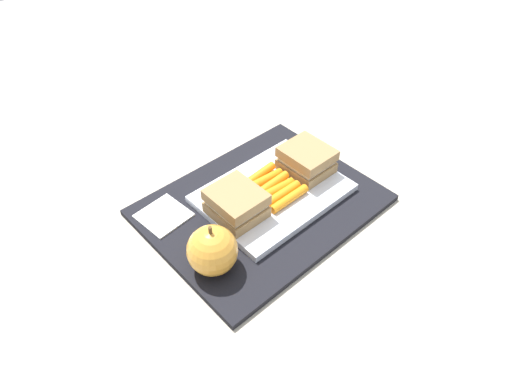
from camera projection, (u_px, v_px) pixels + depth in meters
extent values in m
plane|color=#B7AD99|center=(262.00, 207.00, 0.75)|extent=(2.40, 2.40, 0.00)
cube|color=black|center=(262.00, 205.00, 0.75)|extent=(0.36, 0.28, 0.01)
cube|color=white|center=(273.00, 193.00, 0.75)|extent=(0.23, 0.17, 0.01)
cube|color=#9E7A4C|center=(306.00, 166.00, 0.78)|extent=(0.07, 0.08, 0.02)
cube|color=beige|center=(307.00, 160.00, 0.77)|extent=(0.07, 0.07, 0.01)
cube|color=#9E7A4C|center=(307.00, 154.00, 0.76)|extent=(0.07, 0.08, 0.02)
cube|color=#9E7A4C|center=(237.00, 209.00, 0.70)|extent=(0.07, 0.08, 0.02)
cube|color=beige|center=(236.00, 203.00, 0.69)|extent=(0.07, 0.07, 0.01)
cube|color=#9E7A4C|center=(236.00, 197.00, 0.68)|extent=(0.07, 0.08, 0.02)
cylinder|color=orange|center=(257.00, 176.00, 0.76)|extent=(0.08, 0.01, 0.02)
cylinder|color=orange|center=(264.00, 180.00, 0.75)|extent=(0.08, 0.01, 0.02)
cylinder|color=orange|center=(270.00, 185.00, 0.74)|extent=(0.08, 0.01, 0.02)
cylinder|color=orange|center=(276.00, 190.00, 0.74)|extent=(0.08, 0.01, 0.02)
cylinder|color=orange|center=(281.00, 194.00, 0.73)|extent=(0.08, 0.01, 0.01)
cylinder|color=orange|center=(289.00, 199.00, 0.72)|extent=(0.08, 0.01, 0.01)
sphere|color=gold|center=(212.00, 250.00, 0.62)|extent=(0.07, 0.07, 0.07)
cylinder|color=brown|center=(210.00, 230.00, 0.60)|extent=(0.01, 0.01, 0.01)
cube|color=white|center=(164.00, 215.00, 0.72)|extent=(0.08, 0.08, 0.00)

